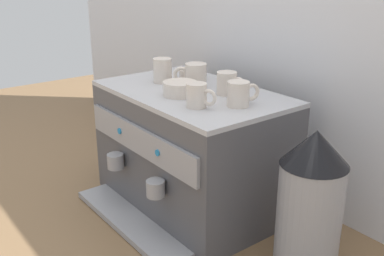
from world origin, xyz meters
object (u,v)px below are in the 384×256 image
(ceramic_bowl_1, at_px, (192,75))
(coffee_grinder, at_px, (310,204))
(ceramic_cup_4, at_px, (198,96))
(milk_pitcher, at_px, (127,148))
(ceramic_cup_0, at_px, (195,75))
(ceramic_cup_1, at_px, (162,70))
(ceramic_bowl_0, at_px, (180,89))
(ceramic_cup_3, at_px, (228,83))
(ceramic_cup_2, at_px, (239,94))
(espresso_machine, at_px, (191,150))

(ceramic_bowl_1, xyz_separation_m, coffee_grinder, (0.62, -0.08, -0.22))
(ceramic_cup_4, xyz_separation_m, milk_pitcher, (-0.61, 0.09, -0.39))
(ceramic_cup_0, bearing_deg, ceramic_cup_1, -156.78)
(ceramic_bowl_1, height_order, milk_pitcher, ceramic_bowl_1)
(ceramic_cup_4, relative_size, ceramic_bowl_0, 0.88)
(ceramic_cup_3, xyz_separation_m, ceramic_bowl_0, (-0.08, -0.13, -0.02))
(ceramic_cup_4, relative_size, coffee_grinder, 0.23)
(ceramic_cup_3, height_order, ceramic_bowl_1, ceramic_cup_3)
(ceramic_cup_0, distance_m, ceramic_cup_4, 0.23)
(ceramic_bowl_0, distance_m, coffee_grinder, 0.53)
(ceramic_cup_2, bearing_deg, milk_pitcher, -178.63)
(ceramic_bowl_1, relative_size, milk_pitcher, 0.80)
(milk_pitcher, bearing_deg, coffee_grinder, 1.04)
(espresso_machine, distance_m, ceramic_cup_3, 0.27)
(ceramic_cup_1, height_order, ceramic_cup_2, ceramic_cup_1)
(ceramic_cup_4, bearing_deg, ceramic_cup_3, 107.21)
(espresso_machine, height_order, ceramic_bowl_1, ceramic_bowl_1)
(ceramic_cup_1, height_order, coffee_grinder, ceramic_cup_1)
(espresso_machine, bearing_deg, ceramic_bowl_0, -72.05)
(ceramic_cup_4, bearing_deg, milk_pitcher, 171.61)
(espresso_machine, xyz_separation_m, ceramic_cup_0, (-0.04, 0.04, 0.25))
(espresso_machine, xyz_separation_m, ceramic_cup_4, (0.15, -0.09, 0.24))
(ceramic_cup_1, xyz_separation_m, ceramic_cup_4, (0.31, -0.08, -0.01))
(ceramic_cup_2, xyz_separation_m, ceramic_cup_4, (-0.06, -0.11, -0.00))
(espresso_machine, distance_m, ceramic_bowl_1, 0.27)
(ceramic_cup_3, relative_size, milk_pitcher, 0.85)
(ceramic_cup_1, height_order, ceramic_cup_4, ceramic_cup_1)
(coffee_grinder, xyz_separation_m, milk_pitcher, (-0.95, -0.02, -0.15))
(ceramic_bowl_1, bearing_deg, coffee_grinder, -7.59)
(ceramic_cup_1, height_order, ceramic_bowl_1, ceramic_cup_1)
(coffee_grinder, height_order, milk_pitcher, coffee_grinder)
(ceramic_bowl_1, bearing_deg, ceramic_cup_2, -14.01)
(ceramic_cup_0, bearing_deg, ceramic_cup_2, -6.69)
(ceramic_cup_4, height_order, ceramic_bowl_0, ceramic_cup_4)
(ceramic_bowl_1, xyz_separation_m, milk_pitcher, (-0.33, -0.10, -0.37))
(espresso_machine, relative_size, ceramic_cup_3, 6.42)
(ceramic_cup_0, bearing_deg, ceramic_cup_4, -35.53)
(ceramic_cup_2, relative_size, ceramic_bowl_0, 0.95)
(ceramic_cup_2, distance_m, coffee_grinder, 0.37)
(espresso_machine, bearing_deg, ceramic_cup_3, 34.24)
(espresso_machine, xyz_separation_m, ceramic_cup_3, (0.10, 0.07, 0.24))
(ceramic_bowl_0, bearing_deg, ceramic_bowl_1, 131.65)
(ceramic_cup_1, distance_m, ceramic_cup_3, 0.27)
(ceramic_cup_1, xyz_separation_m, ceramic_bowl_1, (0.04, 0.10, -0.02))
(ceramic_cup_0, distance_m, ceramic_bowl_0, 0.12)
(ceramic_cup_4, bearing_deg, coffee_grinder, 17.13)
(ceramic_cup_2, relative_size, ceramic_cup_4, 1.09)
(ceramic_cup_3, height_order, ceramic_cup_4, same)
(ceramic_cup_0, bearing_deg, ceramic_bowl_1, 146.75)
(ceramic_cup_2, xyz_separation_m, coffee_grinder, (0.28, 0.00, -0.24))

